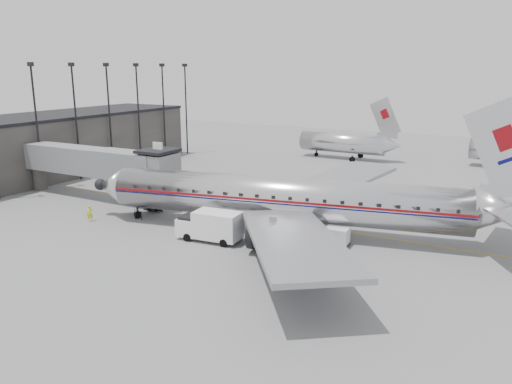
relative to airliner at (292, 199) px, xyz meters
The scene contains 11 objects.
ground 8.13m from the airliner, 155.00° to the right, with size 160.00×160.00×0.00m, color slate.
terminal 41.36m from the airliner, behind, with size 12.00×46.00×8.00m, color #373432.
apron_line 5.70m from the airliner, 143.12° to the left, with size 0.15×60.00×0.01m, color gold.
jet_bridge 23.47m from the airliner, behind, with size 21.00×6.20×7.10m.
floodlight_masts 36.04m from the airliner, 163.99° to the left, with size 0.90×42.25×15.25m.
distant_aircraft_near 39.78m from the airliner, 102.45° to the left, with size 16.39×3.20×10.26m.
airliner is the anchor object (origin of this frame).
service_van 7.68m from the airliner, 136.17° to the right, with size 5.80×2.65×2.65m.
baggage_cart_navy 5.15m from the airliner, 94.02° to the right, with size 2.64×2.32×1.73m.
baggage_cart_white 5.41m from the airliner, 13.79° to the right, with size 2.10×1.65×1.58m.
ramp_worker 19.92m from the airliner, 161.81° to the right, with size 0.57×0.38×1.58m, color #C3CE18.
Camera 1 is at (24.63, -36.12, 14.64)m, focal length 35.00 mm.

